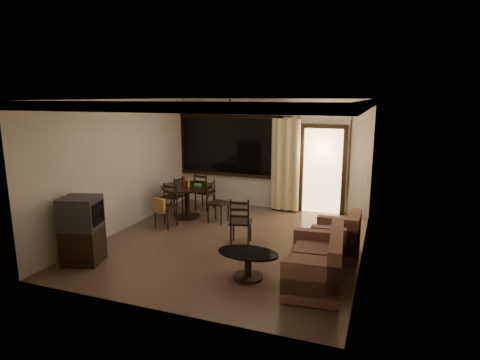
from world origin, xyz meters
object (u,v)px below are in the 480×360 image
at_px(tv_cabinet, 82,230).
at_px(side_chair, 241,230).
at_px(dining_chair_west, 173,203).
at_px(sofa, 318,264).
at_px(dining_chair_north, 204,198).
at_px(dining_chair_east, 218,210).
at_px(dining_table, 187,193).
at_px(dining_chair_south, 166,214).
at_px(coffee_table, 248,261).
at_px(armchair, 339,239).

relative_size(tv_cabinet, side_chair, 1.24).
height_order(dining_chair_west, sofa, dining_chair_west).
height_order(dining_chair_north, side_chair, side_chair).
height_order(dining_chair_east, dining_chair_north, same).
distance_m(dining_chair_west, sofa, 4.72).
height_order(dining_table, sofa, dining_table).
relative_size(dining_chair_south, tv_cabinet, 0.81).
relative_size(dining_table, sofa, 0.77).
relative_size(dining_chair_east, side_chair, 1.00).
bearing_deg(dining_chair_east, dining_chair_west, 88.16).
bearing_deg(dining_table, sofa, -34.83).
distance_m(dining_chair_south, dining_chair_north, 1.64).
distance_m(dining_chair_west, dining_chair_south, 1.00).
distance_m(dining_table, coffee_table, 3.59).
bearing_deg(armchair, tv_cabinet, -155.84).
relative_size(dining_chair_north, tv_cabinet, 0.81).
bearing_deg(side_chair, dining_table, -46.79).
bearing_deg(dining_chair_north, armchair, 157.21).
height_order(dining_table, dining_chair_west, dining_table).
distance_m(dining_chair_north, coffee_table, 4.14).
height_order(dining_table, side_chair, dining_table).
distance_m(dining_chair_west, dining_chair_north, 0.87).
height_order(dining_table, dining_chair_east, dining_table).
bearing_deg(dining_chair_west, armchair, 78.64).
bearing_deg(dining_chair_west, dining_table, 84.85).
bearing_deg(dining_chair_east, sofa, -125.35).
relative_size(dining_chair_west, dining_chair_north, 1.00).
height_order(dining_chair_south, armchair, dining_chair_south).
distance_m(dining_chair_north, tv_cabinet, 3.86).
relative_size(dining_chair_west, armchair, 1.18).
bearing_deg(armchair, coffee_table, -131.23).
xyz_separation_m(dining_chair_south, side_chair, (1.91, -0.40, -0.02)).
distance_m(dining_table, tv_cabinet, 3.06).
bearing_deg(dining_table, side_chair, -34.44).
xyz_separation_m(tv_cabinet, armchair, (4.15, 1.83, -0.26)).
xyz_separation_m(dining_table, side_chair, (1.82, -1.25, -0.32)).
relative_size(armchair, side_chair, 0.84).
height_order(sofa, armchair, sofa).
bearing_deg(dining_table, dining_chair_east, -5.99).
relative_size(dining_chair_north, sofa, 0.59).
distance_m(dining_chair_east, dining_chair_south, 1.20).
bearing_deg(dining_chair_north, sofa, 142.75).
height_order(dining_chair_west, dining_chair_east, same).
relative_size(dining_table, dining_chair_east, 1.29).
bearing_deg(dining_chair_east, dining_table, 89.93).
height_order(dining_chair_east, dining_chair_south, same).
bearing_deg(dining_chair_east, dining_chair_south, 135.70).
height_order(dining_chair_west, side_chair, side_chair).
bearing_deg(dining_chair_north, dining_table, 90.11).
height_order(dining_table, armchair, dining_table).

